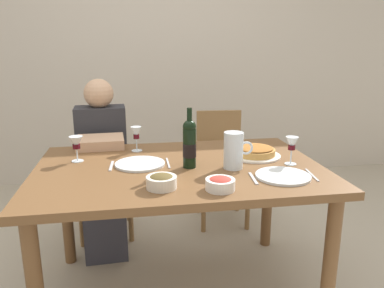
# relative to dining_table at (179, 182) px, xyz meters

# --- Properties ---
(back_wall) EXTENTS (8.00, 0.10, 2.80)m
(back_wall) POSITION_rel_dining_table_xyz_m (0.00, 2.01, 0.73)
(back_wall) COLOR beige
(back_wall) RESTS_ON ground
(dining_table) EXTENTS (1.50, 1.00, 0.76)m
(dining_table) POSITION_rel_dining_table_xyz_m (0.00, 0.00, 0.00)
(dining_table) COLOR brown
(dining_table) RESTS_ON ground
(wine_bottle) EXTENTS (0.07, 0.07, 0.31)m
(wine_bottle) POSITION_rel_dining_table_xyz_m (0.05, -0.03, 0.22)
(wine_bottle) COLOR black
(wine_bottle) RESTS_ON dining_table
(water_pitcher) EXTENTS (0.15, 0.10, 0.19)m
(water_pitcher) POSITION_rel_dining_table_xyz_m (0.27, -0.08, 0.18)
(water_pitcher) COLOR silver
(water_pitcher) RESTS_ON dining_table
(baked_tart) EXTENTS (0.29, 0.29, 0.06)m
(baked_tart) POSITION_rel_dining_table_xyz_m (0.45, 0.10, 0.12)
(baked_tart) COLOR white
(baked_tart) RESTS_ON dining_table
(salad_bowl) EXTENTS (0.13, 0.13, 0.06)m
(salad_bowl) POSITION_rel_dining_table_xyz_m (0.13, -0.37, 0.12)
(salad_bowl) COLOR white
(salad_bowl) RESTS_ON dining_table
(olive_bowl) EXTENTS (0.14, 0.14, 0.06)m
(olive_bowl) POSITION_rel_dining_table_xyz_m (-0.12, -0.30, 0.13)
(olive_bowl) COLOR silver
(olive_bowl) RESTS_ON dining_table
(wine_glass_left_diner) EXTENTS (0.07, 0.07, 0.15)m
(wine_glass_left_diner) POSITION_rel_dining_table_xyz_m (0.59, -0.07, 0.20)
(wine_glass_left_diner) COLOR silver
(wine_glass_left_diner) RESTS_ON dining_table
(wine_glass_right_diner) EXTENTS (0.06, 0.06, 0.15)m
(wine_glass_right_diner) POSITION_rel_dining_table_xyz_m (-0.21, 0.33, 0.20)
(wine_glass_right_diner) COLOR silver
(wine_glass_right_diner) RESTS_ON dining_table
(wine_glass_centre) EXTENTS (0.07, 0.07, 0.14)m
(wine_glass_centre) POSITION_rel_dining_table_xyz_m (-0.54, 0.17, 0.19)
(wine_glass_centre) COLOR silver
(wine_glass_centre) RESTS_ON dining_table
(dinner_plate_left_setting) EXTENTS (0.27, 0.27, 0.01)m
(dinner_plate_left_setting) POSITION_rel_dining_table_xyz_m (-0.20, 0.05, 0.10)
(dinner_plate_left_setting) COLOR silver
(dinner_plate_left_setting) RESTS_ON dining_table
(dinner_plate_right_setting) EXTENTS (0.27, 0.27, 0.01)m
(dinner_plate_right_setting) POSITION_rel_dining_table_xyz_m (0.47, -0.26, 0.10)
(dinner_plate_right_setting) COLOR silver
(dinner_plate_right_setting) RESTS_ON dining_table
(fork_left_setting) EXTENTS (0.02, 0.16, 0.00)m
(fork_left_setting) POSITION_rel_dining_table_xyz_m (-0.35, 0.05, 0.09)
(fork_left_setting) COLOR silver
(fork_left_setting) RESTS_ON dining_table
(knife_left_setting) EXTENTS (0.01, 0.18, 0.00)m
(knife_left_setting) POSITION_rel_dining_table_xyz_m (-0.05, 0.05, 0.09)
(knife_left_setting) COLOR silver
(knife_left_setting) RESTS_ON dining_table
(knife_right_setting) EXTENTS (0.03, 0.18, 0.00)m
(knife_right_setting) POSITION_rel_dining_table_xyz_m (0.62, -0.26, 0.09)
(knife_right_setting) COLOR silver
(knife_right_setting) RESTS_ON dining_table
(spoon_right_setting) EXTENTS (0.03, 0.16, 0.00)m
(spoon_right_setting) POSITION_rel_dining_table_xyz_m (0.32, -0.26, 0.09)
(spoon_right_setting) COLOR silver
(spoon_right_setting) RESTS_ON dining_table
(chair_left) EXTENTS (0.42, 0.42, 0.87)m
(chair_left) POSITION_rel_dining_table_xyz_m (-0.45, 0.86, -0.17)
(chair_left) COLOR olive
(chair_left) RESTS_ON ground
(diner_left) EXTENTS (0.35, 0.51, 1.16)m
(diner_left) POSITION_rel_dining_table_xyz_m (-0.44, 0.63, -0.05)
(diner_left) COLOR #2D2D33
(diner_left) RESTS_ON ground
(chair_right) EXTENTS (0.42, 0.42, 0.87)m
(chair_right) POSITION_rel_dining_table_xyz_m (0.45, 0.92, -0.17)
(chair_right) COLOR olive
(chair_right) RESTS_ON ground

